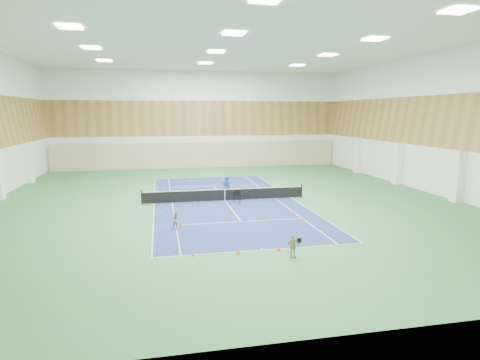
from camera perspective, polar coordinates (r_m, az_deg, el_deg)
name	(u,v)px	position (r m, az deg, el deg)	size (l,w,h in m)	color
ground	(225,201)	(31.80, -2.17, -2.94)	(40.00, 40.00, 0.00)	#2F6F39
room_shell	(224,124)	(31.07, -2.24, 7.93)	(36.00, 40.00, 12.00)	white
wood_cladding	(224,98)	(31.08, -2.27, 11.62)	(36.00, 40.00, 8.00)	#9D6F3A
ceiling_light_grid	(224,44)	(31.47, -2.32, 18.77)	(21.40, 25.40, 0.06)	white
court_surface	(225,201)	(31.80, -2.17, -2.93)	(10.97, 23.77, 0.01)	navy
tennis_balls_scatter	(225,200)	(31.79, -2.17, -2.86)	(10.57, 22.77, 0.07)	yellow
tennis_net	(225,194)	(31.69, -2.18, -1.97)	(12.80, 0.10, 1.10)	black
back_curtain	(199,155)	(50.92, -5.79, 3.54)	(35.40, 0.16, 3.20)	#C6B793
coach	(226,188)	(32.25, -1.94, -1.08)	(0.68, 0.44, 1.86)	navy
child_court	(176,220)	(24.25, -9.06, -5.69)	(0.53, 0.41, 1.09)	gray
child_apron	(293,246)	(19.56, 7.51, -9.29)	(0.68, 0.28, 1.16)	tan
ball_cart	(237,197)	(30.84, -0.44, -2.42)	(0.56, 0.56, 0.96)	black
cone_svc_a	(181,223)	(25.24, -8.46, -6.09)	(0.20, 0.20, 0.23)	#DC4A0B
cone_svc_b	(224,220)	(25.78, -2.29, -5.70)	(0.17, 0.17, 0.19)	#EF470C
cone_svc_c	(256,218)	(26.31, 2.33, -5.35)	(0.20, 0.20, 0.22)	#D5420B
cone_svc_d	(303,219)	(26.17, 8.91, -5.52)	(0.22, 0.22, 0.24)	orange
cone_base_a	(193,254)	(19.86, -6.73, -10.45)	(0.17, 0.17, 0.19)	orange
cone_base_b	(238,252)	(19.94, -0.27, -10.20)	(0.23, 0.23, 0.25)	orange
cone_base_c	(279,248)	(20.55, 5.57, -9.66)	(0.22, 0.22, 0.24)	#EB3D0C
cone_base_d	(324,241)	(21.98, 11.92, -8.55)	(0.21, 0.21, 0.24)	#FF5C0D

